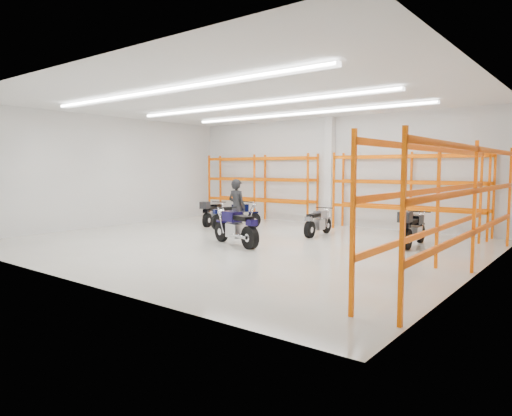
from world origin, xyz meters
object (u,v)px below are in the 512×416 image
Objects in this scene: standing_man at (237,207)px; motorcycle_back_d at (412,229)px; structural_column at (330,171)px; motorcycle_back_c at (317,223)px; motorcycle_back_b at (234,217)px; motorcycle_main at (237,228)px; motorcycle_back_a at (213,214)px.

motorcycle_back_d is at bearing -164.60° from standing_man.
standing_man is at bearing -103.22° from structural_column.
motorcycle_back_c is 0.44× the size of structural_column.
motorcycle_back_c is at bearing 175.81° from motorcycle_back_d.
motorcycle_back_b is 1.68m from standing_man.
motorcycle_main reaches higher than motorcycle_back_c.
standing_man reaches higher than motorcycle_back_a.
motorcycle_back_c is at bearing 2.28° from motorcycle_back_a.
motorcycle_back_d is (8.31, -0.06, 0.04)m from motorcycle_back_a.
structural_column reaches higher than motorcycle_back_d.
structural_column is at bearing 40.69° from motorcycle_back_a.
motorcycle_back_b is at bearing -170.98° from motorcycle_back_c.
standing_man is (-5.71, -1.45, 0.46)m from motorcycle_back_d.
motorcycle_back_a is at bearing -139.31° from structural_column.
motorcycle_back_b is at bearing -45.00° from standing_man.
standing_man is at bearing -46.18° from motorcycle_back_b.
motorcycle_back_a is at bearing -28.92° from standing_man.
motorcycle_back_b is 3.43m from motorcycle_back_c.
motorcycle_back_d is at bearing -35.05° from structural_column.
motorcycle_back_a is 0.44× the size of structural_column.
motorcycle_main is 1.14× the size of standing_man.
standing_man reaches higher than motorcycle_main.
standing_man is (-2.28, -1.70, 0.55)m from motorcycle_back_c.
structural_column is at bearing 92.54° from motorcycle_main.
motorcycle_back_b is (-2.49, 2.79, -0.04)m from motorcycle_main.
motorcycle_back_d is 5.89m from structural_column.
motorcycle_back_a is 0.95× the size of motorcycle_back_b.
motorcycle_back_d is (3.44, -0.25, 0.09)m from motorcycle_back_c.
motorcycle_back_d is at bearing 2.40° from motorcycle_back_b.
motorcycle_back_b is (1.48, -0.34, 0.00)m from motorcycle_back_a.
motorcycle_back_c is (0.90, 3.33, -0.08)m from motorcycle_main.
motorcycle_main is at bearing -105.04° from motorcycle_back_c.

